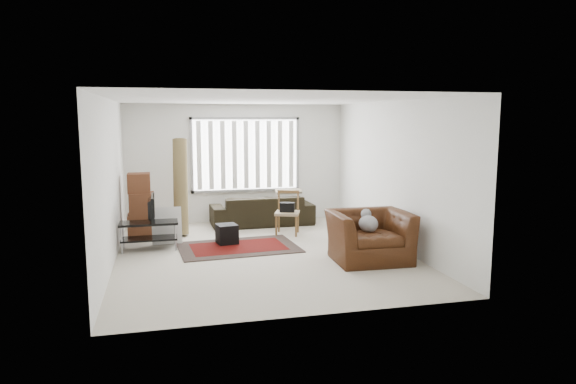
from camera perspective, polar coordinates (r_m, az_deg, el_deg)
name	(u,v)px	position (r m, az deg, el deg)	size (l,w,h in m)	color
room	(258,153)	(9.41, -3.35, 4.39)	(6.00, 6.02, 2.71)	beige
persian_rug	(238,247)	(9.61, -5.54, -6.12)	(2.25, 1.59, 0.02)	black
tv_stand	(149,230)	(9.69, -15.20, -4.05)	(1.04, 0.47, 0.52)	black
tv	(148,209)	(9.62, -15.28, -1.81)	(0.84, 0.11, 0.48)	black
subwoofer	(227,234)	(9.86, -6.81, -4.64)	(0.37, 0.37, 0.37)	black
moving_boxes	(141,208)	(10.65, -16.02, -1.72)	(0.54, 0.50, 1.30)	#59301C
white_flatpack	(167,226)	(10.06, -13.32, -3.65)	(0.55, 0.08, 0.71)	silver
rolled_rug	(181,187)	(10.74, -11.85, 0.59)	(0.29, 0.29, 1.96)	brown
sofa	(262,206)	(11.54, -2.90, -1.51)	(2.27, 0.98, 0.87)	black
side_chair	(287,211)	(10.58, -0.07, -2.09)	(0.61, 0.61, 0.89)	#887759
armchair	(370,233)	(8.74, 9.05, -4.48)	(1.32, 1.16, 0.95)	#3E1E0C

